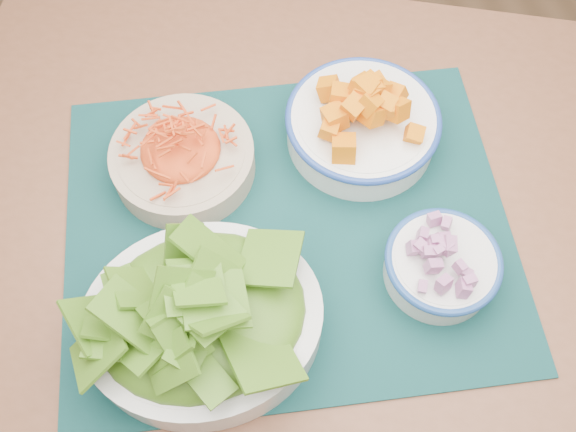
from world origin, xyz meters
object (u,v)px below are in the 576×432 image
at_px(onion_bowl, 442,263).
at_px(placemat, 288,227).
at_px(carrot_bowl, 182,155).
at_px(lettuce_bowl, 201,313).
at_px(table, 326,225).
at_px(squash_bowl, 363,118).

bearing_deg(onion_bowl, placemat, 145.48).
relative_size(carrot_bowl, lettuce_bowl, 0.87).
bearing_deg(table, lettuce_bowl, -118.38).
height_order(table, carrot_bowl, carrot_bowl).
relative_size(squash_bowl, onion_bowl, 1.19).
height_order(table, squash_bowl, squash_bowl).
height_order(carrot_bowl, squash_bowl, squash_bowl).
distance_m(carrot_bowl, squash_bowl, 0.26).
distance_m(table, lettuce_bowl, 0.31).
distance_m(table, onion_bowl, 0.23).
height_order(carrot_bowl, onion_bowl, carrot_bowl).
distance_m(placemat, carrot_bowl, 0.18).
relative_size(carrot_bowl, onion_bowl, 1.43).
relative_size(table, squash_bowl, 6.40).
height_order(table, onion_bowl, onion_bowl).
relative_size(placemat, squash_bowl, 2.72).
xyz_separation_m(lettuce_bowl, onion_bowl, (0.31, 0.00, -0.03)).
distance_m(carrot_bowl, lettuce_bowl, 0.25).
distance_m(table, squash_bowl, 0.18).
height_order(table, placemat, placemat).
xyz_separation_m(table, onion_bowl, (0.10, -0.16, 0.14)).
xyz_separation_m(carrot_bowl, squash_bowl, (0.26, -0.01, 0.01)).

